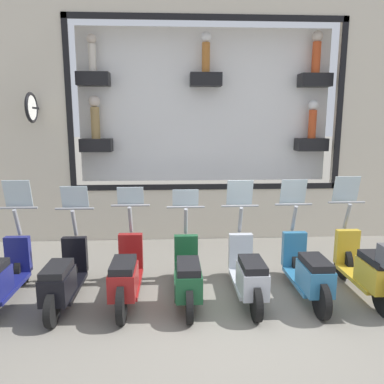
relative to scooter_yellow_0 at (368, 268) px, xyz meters
The scene contains 8 objects.
ground_plane 2.19m from the scooter_yellow_0, 100.38° to the left, with size 120.00×120.00×0.00m, color gray.
building_facade 5.39m from the scooter_yellow_0, 33.16° to the left, with size 1.22×36.00×8.39m.
scooter_yellow_0 is the anchor object (origin of this frame).
scooter_teal_1 0.88m from the scooter_yellow_0, 86.57° to the left, with size 1.80×0.60×1.66m.
scooter_silver_2 1.75m from the scooter_yellow_0, 88.37° to the left, with size 1.79×0.60×1.66m.
scooter_green_3 2.63m from the scooter_yellow_0, 89.04° to the left, with size 1.79×0.60×1.51m.
scooter_red_4 3.51m from the scooter_yellow_0, 89.15° to the left, with size 1.81×0.60×1.56m.
scooter_black_5 4.38m from the scooter_yellow_0, 89.40° to the left, with size 1.79×0.61×1.59m.
Camera 1 is at (-4.62, 0.72, 2.58)m, focal length 35.00 mm.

